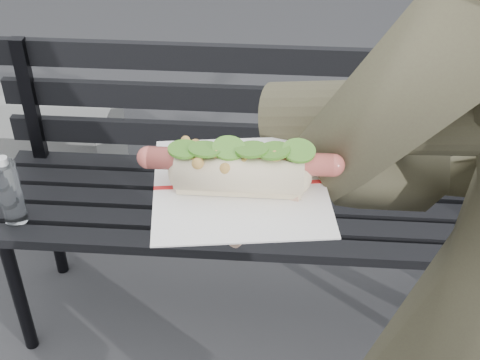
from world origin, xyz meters
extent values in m
cylinder|color=black|center=(-0.64, 0.75, 0.23)|extent=(0.04, 0.04, 0.45)
cylinder|color=black|center=(-0.64, 1.09, 0.23)|extent=(0.04, 0.04, 0.45)
cylinder|color=black|center=(0.70, 0.75, 0.23)|extent=(0.04, 0.04, 0.45)
cylinder|color=black|center=(0.70, 1.09, 0.23)|extent=(0.04, 0.04, 0.45)
cube|color=black|center=(0.03, 0.74, 0.47)|extent=(1.50, 0.07, 0.03)
cube|color=black|center=(0.03, 0.83, 0.47)|extent=(1.50, 0.07, 0.03)
cube|color=black|center=(0.03, 0.92, 0.47)|extent=(1.50, 0.07, 0.03)
cube|color=black|center=(0.03, 1.01, 0.47)|extent=(1.50, 0.07, 0.03)
cube|color=black|center=(0.03, 1.10, 0.47)|extent=(1.50, 0.07, 0.03)
cube|color=black|center=(-0.64, 1.11, 0.67)|extent=(0.04, 0.03, 0.42)
cube|color=black|center=(0.03, 1.13, 0.57)|extent=(1.50, 0.02, 0.08)
cube|color=black|center=(0.03, 1.13, 0.70)|extent=(1.50, 0.02, 0.08)
cube|color=black|center=(0.03, 1.13, 0.83)|extent=(1.50, 0.02, 0.08)
cylinder|color=white|center=(-0.61, 0.80, 0.57)|extent=(0.06, 0.06, 0.19)
cylinder|color=white|center=(-0.61, 0.80, 0.68)|extent=(0.03, 0.03, 0.02)
cylinder|color=#47412F|center=(0.34, 0.08, 1.28)|extent=(0.51, 0.23, 0.19)
cylinder|color=#D8A384|center=(0.11, 0.01, 1.22)|extent=(0.09, 0.08, 0.07)
ellipsoid|color=#D8A384|center=(0.07, 0.00, 1.21)|extent=(0.10, 0.12, 0.03)
cylinder|color=#D8A384|center=(0.02, -0.03, 1.22)|extent=(0.06, 0.02, 0.02)
cylinder|color=#D8A384|center=(0.02, -0.01, 1.22)|extent=(0.06, 0.02, 0.02)
cylinder|color=#D8A384|center=(0.02, 0.01, 1.22)|extent=(0.06, 0.02, 0.02)
cylinder|color=#D8A384|center=(0.02, 0.03, 1.22)|extent=(0.06, 0.02, 0.02)
cylinder|color=#D8A384|center=(0.08, -0.05, 1.22)|extent=(0.04, 0.05, 0.02)
cube|color=white|center=(0.07, 0.00, 1.23)|extent=(0.21, 0.21, 0.00)
cube|color=#B21E1E|center=(0.07, 0.00, 1.23)|extent=(0.19, 0.03, 0.00)
cylinder|color=#C4554B|center=(0.07, 0.00, 1.26)|extent=(0.20, 0.03, 0.02)
sphere|color=#C4554B|center=(-0.03, 0.00, 1.26)|extent=(0.02, 0.03, 0.02)
sphere|color=#C4554B|center=(0.17, 0.00, 1.26)|extent=(0.03, 0.03, 0.02)
sphere|color=#9E6B2D|center=(0.02, -0.01, 1.27)|extent=(0.01, 0.01, 0.01)
sphere|color=#9E6B2D|center=(0.02, 0.00, 1.27)|extent=(0.01, 0.01, 0.01)
sphere|color=#9E6B2D|center=(0.03, -0.01, 1.27)|extent=(0.01, 0.01, 0.01)
sphere|color=#9E6B2D|center=(0.11, 0.00, 1.27)|extent=(0.01, 0.01, 0.01)
sphere|color=#9E6B2D|center=(0.08, -0.01, 1.27)|extent=(0.01, 0.01, 0.01)
sphere|color=#9E6B2D|center=(0.08, 0.01, 1.27)|extent=(0.01, 0.01, 0.01)
sphere|color=#9E6B2D|center=(0.09, -0.02, 1.27)|extent=(0.01, 0.01, 0.01)
sphere|color=#9E6B2D|center=(0.06, -0.02, 1.27)|extent=(0.01, 0.01, 0.01)
sphere|color=#9E6B2D|center=(0.07, 0.01, 1.27)|extent=(0.01, 0.01, 0.01)
sphere|color=#9E6B2D|center=(0.02, 0.00, 1.27)|extent=(0.01, 0.01, 0.01)
sphere|color=#9E6B2D|center=(0.10, 0.00, 1.27)|extent=(0.01, 0.01, 0.01)
sphere|color=#9E6B2D|center=(0.07, 0.01, 1.27)|extent=(0.01, 0.01, 0.01)
sphere|color=#9E6B2D|center=(0.10, -0.01, 1.27)|extent=(0.01, 0.01, 0.01)
sphere|color=#9E6B2D|center=(0.05, 0.00, 1.27)|extent=(0.01, 0.01, 0.01)
sphere|color=#9E6B2D|center=(0.03, -0.01, 1.27)|extent=(0.01, 0.01, 0.01)
sphere|color=#9E6B2D|center=(0.08, -0.01, 1.27)|extent=(0.01, 0.01, 0.01)
sphere|color=#9E6B2D|center=(0.10, 0.01, 1.27)|extent=(0.01, 0.01, 0.01)
sphere|color=#9E6B2D|center=(0.03, -0.02, 1.27)|extent=(0.01, 0.01, 0.01)
sphere|color=#9E6B2D|center=(0.02, 0.03, 1.27)|extent=(0.01, 0.01, 0.01)
sphere|color=#9E6B2D|center=(0.11, -0.01, 1.27)|extent=(0.01, 0.01, 0.01)
sphere|color=#9E6B2D|center=(0.04, -0.01, 1.27)|extent=(0.01, 0.01, 0.01)
sphere|color=#9E6B2D|center=(0.01, 0.02, 1.27)|extent=(0.01, 0.01, 0.01)
sphere|color=#9E6B2D|center=(0.11, 0.00, 1.27)|extent=(0.01, 0.01, 0.01)
sphere|color=#9E6B2D|center=(0.08, -0.01, 1.27)|extent=(0.01, 0.01, 0.01)
sphere|color=#9E6B2D|center=(0.08, 0.02, 1.27)|extent=(0.01, 0.01, 0.01)
sphere|color=#9E6B2D|center=(0.13, 0.02, 1.27)|extent=(0.01, 0.01, 0.01)
cylinder|color=#468524|center=(0.01, 0.00, 1.28)|extent=(0.04, 0.04, 0.01)
cylinder|color=#468524|center=(0.04, 0.00, 1.28)|extent=(0.04, 0.04, 0.01)
cylinder|color=#468524|center=(0.06, 0.00, 1.28)|extent=(0.04, 0.04, 0.01)
cylinder|color=#468524|center=(0.09, 0.00, 1.28)|extent=(0.04, 0.04, 0.01)
cylinder|color=#468524|center=(0.11, 0.00, 1.28)|extent=(0.04, 0.04, 0.01)
cylinder|color=#468524|center=(0.14, 0.00, 1.28)|extent=(0.04, 0.04, 0.01)
cube|color=brown|center=(0.25, 2.22, 0.00)|extent=(0.07, 0.09, 0.00)
cube|color=brown|center=(-0.04, 1.22, 0.00)|extent=(0.05, 0.07, 0.00)
camera|label=1|loc=(0.12, -0.59, 1.67)|focal=50.00mm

